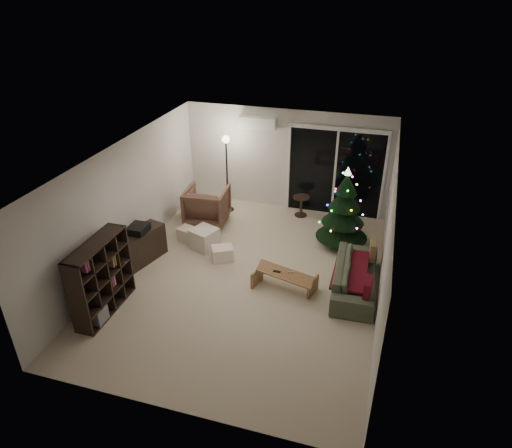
{
  "coord_description": "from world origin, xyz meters",
  "views": [
    {
      "loc": [
        2.24,
        -6.98,
        5.22
      ],
      "look_at": [
        0.1,
        0.3,
        1.05
      ],
      "focal_mm": 32.0,
      "sensor_mm": 36.0,
      "label": 1
    }
  ],
  "objects_px": {
    "armchair": "(207,205)",
    "coffee_table": "(285,281)",
    "sofa": "(355,276)",
    "media_cabinet": "(141,247)",
    "bookshelf": "(93,276)",
    "christmas_tree": "(344,208)"
  },
  "relations": [
    {
      "from": "armchair",
      "to": "coffee_table",
      "type": "bearing_deg",
      "value": 133.79
    },
    {
      "from": "sofa",
      "to": "christmas_tree",
      "type": "relative_size",
      "value": 1.07
    },
    {
      "from": "bookshelf",
      "to": "sofa",
      "type": "xyz_separation_m",
      "value": [
        4.3,
        1.86,
        -0.4
      ]
    },
    {
      "from": "bookshelf",
      "to": "media_cabinet",
      "type": "relative_size",
      "value": 1.25
    },
    {
      "from": "media_cabinet",
      "to": "armchair",
      "type": "distance_m",
      "value": 2.07
    },
    {
      "from": "media_cabinet",
      "to": "bookshelf",
      "type": "bearing_deg",
      "value": -74.32
    },
    {
      "from": "media_cabinet",
      "to": "sofa",
      "type": "relative_size",
      "value": 0.57
    },
    {
      "from": "bookshelf",
      "to": "armchair",
      "type": "bearing_deg",
      "value": 83.71
    },
    {
      "from": "bookshelf",
      "to": "sofa",
      "type": "bearing_deg",
      "value": 27.83
    },
    {
      "from": "christmas_tree",
      "to": "coffee_table",
      "type": "bearing_deg",
      "value": -112.88
    },
    {
      "from": "bookshelf",
      "to": "christmas_tree",
      "type": "bearing_deg",
      "value": 45.85
    },
    {
      "from": "sofa",
      "to": "christmas_tree",
      "type": "xyz_separation_m",
      "value": [
        -0.45,
        1.54,
        0.62
      ]
    },
    {
      "from": "sofa",
      "to": "media_cabinet",
      "type": "bearing_deg",
      "value": 91.64
    },
    {
      "from": "media_cabinet",
      "to": "armchair",
      "type": "height_order",
      "value": "armchair"
    },
    {
      "from": "armchair",
      "to": "sofa",
      "type": "relative_size",
      "value": 0.5
    },
    {
      "from": "coffee_table",
      "to": "media_cabinet",
      "type": "bearing_deg",
      "value": -166.38
    },
    {
      "from": "bookshelf",
      "to": "media_cabinet",
      "type": "height_order",
      "value": "bookshelf"
    },
    {
      "from": "media_cabinet",
      "to": "coffee_table",
      "type": "distance_m",
      "value": 3.05
    },
    {
      "from": "sofa",
      "to": "coffee_table",
      "type": "height_order",
      "value": "sofa"
    },
    {
      "from": "sofa",
      "to": "coffee_table",
      "type": "bearing_deg",
      "value": 105.06
    },
    {
      "from": "bookshelf",
      "to": "media_cabinet",
      "type": "bearing_deg",
      "value": 94.47
    },
    {
      "from": "media_cabinet",
      "to": "sofa",
      "type": "distance_m",
      "value": 4.31
    }
  ]
}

